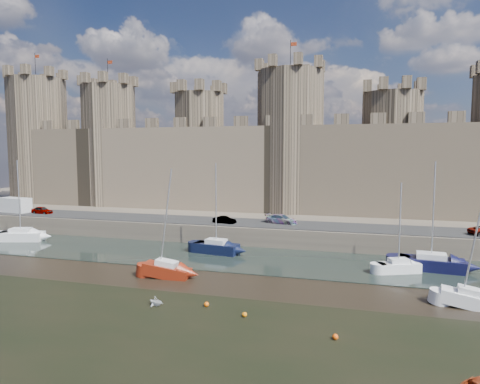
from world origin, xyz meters
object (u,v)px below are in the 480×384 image
Objects in this scene: van at (15,205)px; sailboat_5 at (471,299)px; car_0 at (42,210)px; sailboat_2 at (398,266)px; sailboat_0 at (21,235)px; sailboat_1 at (216,247)px; car_1 at (224,220)px; sailboat_3 at (431,263)px; car_2 at (282,219)px; sailboat_4 at (167,270)px.

sailboat_5 is at bearing -9.12° from van.
sailboat_2 is at bearing -95.45° from car_0.
sailboat_0 is at bearing 176.69° from sailboat_5.
sailboat_1 reaches higher than car_0.
van is 0.50× the size of sailboat_1.
sailboat_5 is at bearing -102.57° from car_0.
car_0 is at bearing 5.94° from van.
car_0 is 30.82m from car_1.
sailboat_1 is 24.09m from sailboat_3.
car_2 is at bearing 141.26° from sailboat_5.
car_2 reaches higher than car_1.
car_1 is at bearing 133.07° from sailboat_2.
sailboat_4 reaches higher than car_1.
sailboat_0 is 28.84m from sailboat_4.
car_0 is 33.01m from sailboat_1.
car_1 is 0.35× the size of sailboat_2.
car_0 is at bearing 145.66° from sailboat_2.
van is (-43.88, -0.98, 0.54)m from car_2.
sailboat_3 is at bearing 18.02° from sailboat_4.
sailboat_4 is 1.10× the size of sailboat_5.
sailboat_0 reaches higher than sailboat_1.
sailboat_1 is at bearing 159.68° from car_2.
car_0 is 56.78m from sailboat_3.
sailboat_3 is (61.54, -8.87, -2.84)m from van.
van is at bearing 146.51° from sailboat_2.
sailboat_4 is at bearing 176.43° from sailboat_2.
sailboat_1 is 20.89m from sailboat_2.
car_2 is 43.89m from van.
sailboat_3 is (17.66, -9.86, -2.29)m from car_2.
sailboat_3 is (52.61, -0.37, 0.01)m from sailboat_0.
sailboat_3 is 10.64m from sailboat_5.
car_0 is at bearing 95.55° from car_1.
sailboat_5 reaches higher than sailboat_2.
sailboat_3 is at bearing -103.95° from car_2.
car_0 is at bearing 146.05° from sailboat_4.
sailboat_2 is 0.81× the size of sailboat_3.
sailboat_5 is at bearing -121.63° from car_2.
car_1 is at bearing 153.62° from sailboat_5.
van is at bearing 175.59° from sailboat_1.
sailboat_0 is at bearing -171.34° from sailboat_1.
sailboat_3 is (24.08, -0.87, 0.01)m from sailboat_1.
car_1 is 0.28× the size of sailboat_3.
sailboat_3 is (25.26, -7.81, -2.17)m from car_1.
sailboat_0 is at bearing 154.37° from sailboat_2.
car_1 is at bearing 107.33° from sailboat_1.
car_2 is at bearing -67.81° from car_1.
sailboat_3 is at bearing 106.02° from sailboat_5.
sailboat_1 is at bearing 78.99° from sailboat_4.
car_1 is (30.81, -0.86, -0.07)m from car_0.
car_0 is 1.10× the size of car_1.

